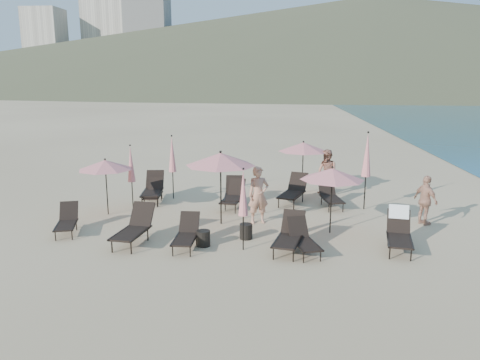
# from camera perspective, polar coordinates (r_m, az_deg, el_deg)

# --- Properties ---
(ground) EXTENTS (800.00, 800.00, 0.00)m
(ground) POSITION_cam_1_polar(r_m,az_deg,el_deg) (13.62, 2.86, -7.74)
(ground) COLOR #D6BA8C
(ground) RESTS_ON ground
(volcanic_headland) EXTENTS (690.00, 690.00, 55.00)m
(volcanic_headland) POSITION_cam_1_polar(r_m,az_deg,el_deg) (324.05, 17.92, 15.60)
(volcanic_headland) COLOR brown
(volcanic_headland) RESTS_ON ground
(hotel_skyline) EXTENTS (109.00, 82.00, 55.00)m
(hotel_skyline) POSITION_cam_1_polar(r_m,az_deg,el_deg) (299.79, -14.23, 15.68)
(hotel_skyline) COLOR beige
(hotel_skyline) RESTS_ON ground
(lounger_0) EXTENTS (0.94, 1.57, 0.85)m
(lounger_0) POSITION_cam_1_polar(r_m,az_deg,el_deg) (15.33, -20.35, -4.66)
(lounger_0) COLOR black
(lounger_0) RESTS_ON ground
(lounger_1) EXTENTS (0.92, 1.88, 1.04)m
(lounger_1) POSITION_cam_1_polar(r_m,az_deg,el_deg) (13.84, -12.76, -5.60)
(lounger_1) COLOR black
(lounger_1) RESTS_ON ground
(lounger_2) EXTENTS (0.59, 1.52, 0.87)m
(lounger_2) POSITION_cam_1_polar(r_m,az_deg,el_deg) (13.28, -6.56, -6.49)
(lounger_2) COLOR black
(lounger_2) RESTS_ON ground
(lounger_3) EXTENTS (0.99, 1.79, 0.97)m
(lounger_3) POSITION_cam_1_polar(r_m,az_deg,el_deg) (13.02, 6.04, -6.64)
(lounger_3) COLOR black
(lounger_3) RESTS_ON ground
(lounger_4) EXTENTS (0.97, 1.58, 0.85)m
(lounger_4) POSITION_cam_1_polar(r_m,az_deg,el_deg) (12.91, 7.72, -7.11)
(lounger_4) COLOR black
(lounger_4) RESTS_ON ground
(lounger_5) EXTENTS (0.94, 1.83, 1.09)m
(lounger_5) POSITION_cam_1_polar(r_m,az_deg,el_deg) (13.79, 18.83, -5.87)
(lounger_5) COLOR black
(lounger_5) RESTS_ON ground
(lounger_6) EXTENTS (0.70, 1.55, 0.87)m
(lounger_6) POSITION_cam_1_polar(r_m,az_deg,el_deg) (18.18, -10.45, -1.45)
(lounger_6) COLOR black
(lounger_6) RESTS_ON ground
(lounger_7) EXTENTS (0.91, 1.92, 1.06)m
(lounger_7) POSITION_cam_1_polar(r_m,az_deg,el_deg) (18.42, -10.56, -0.99)
(lounger_7) COLOR black
(lounger_7) RESTS_ON ground
(lounger_8) EXTENTS (0.74, 1.75, 0.99)m
(lounger_8) POSITION_cam_1_polar(r_m,az_deg,el_deg) (17.52, -0.78, -1.58)
(lounger_8) COLOR black
(lounger_8) RESTS_ON ground
(lounger_9) EXTENTS (0.86, 1.73, 0.95)m
(lounger_9) POSITION_cam_1_polar(r_m,az_deg,el_deg) (17.18, -0.82, -1.92)
(lounger_9) COLOR black
(lounger_9) RESTS_ON ground
(lounger_10) EXTENTS (1.27, 1.97, 1.06)m
(lounger_10) POSITION_cam_1_polar(r_m,az_deg,el_deg) (17.86, 6.53, -1.28)
(lounger_10) COLOR black
(lounger_10) RESTS_ON ground
(lounger_11) EXTENTS (0.89, 1.71, 0.94)m
(lounger_11) POSITION_cam_1_polar(r_m,az_deg,el_deg) (17.60, 10.94, -1.82)
(lounger_11) COLOR black
(lounger_11) RESTS_ON ground
(umbrella_open_0) EXTENTS (1.85, 1.85, 1.99)m
(umbrella_open_0) POSITION_cam_1_polar(r_m,az_deg,el_deg) (16.68, -16.11, 1.78)
(umbrella_open_0) COLOR black
(umbrella_open_0) RESTS_ON ground
(umbrella_open_1) EXTENTS (2.25, 2.25, 2.42)m
(umbrella_open_1) POSITION_cam_1_polar(r_m,az_deg,el_deg) (14.89, -2.39, 2.54)
(umbrella_open_1) COLOR black
(umbrella_open_1) RESTS_ON ground
(umbrella_open_2) EXTENTS (1.94, 1.94, 2.09)m
(umbrella_open_2) POSITION_cam_1_polar(r_m,az_deg,el_deg) (14.32, 11.18, 0.72)
(umbrella_open_2) COLOR black
(umbrella_open_2) RESTS_ON ground
(umbrella_open_3) EXTENTS (2.03, 2.03, 2.19)m
(umbrella_open_3) POSITION_cam_1_polar(r_m,az_deg,el_deg) (19.22, 7.72, 4.02)
(umbrella_open_3) COLOR black
(umbrella_open_3) RESTS_ON ground
(umbrella_closed_0) EXTENTS (0.27, 0.27, 2.33)m
(umbrella_closed_0) POSITION_cam_1_polar(r_m,az_deg,el_deg) (12.66, 0.40, -1.62)
(umbrella_closed_0) COLOR black
(umbrella_closed_0) RESTS_ON ground
(umbrella_closed_1) EXTENTS (0.33, 0.33, 2.84)m
(umbrella_closed_1) POSITION_cam_1_polar(r_m,az_deg,el_deg) (17.25, 15.21, 2.91)
(umbrella_closed_1) COLOR black
(umbrella_closed_1) RESTS_ON ground
(umbrella_closed_2) EXTENTS (0.28, 0.28, 2.37)m
(umbrella_closed_2) POSITION_cam_1_polar(r_m,az_deg,el_deg) (17.19, -13.15, 1.87)
(umbrella_closed_2) COLOR black
(umbrella_closed_2) RESTS_ON ground
(umbrella_closed_3) EXTENTS (0.30, 0.30, 2.53)m
(umbrella_closed_3) POSITION_cam_1_polar(r_m,az_deg,el_deg) (18.37, -8.27, 3.08)
(umbrella_closed_3) COLOR black
(umbrella_closed_3) RESTS_ON ground
(side_table_0) EXTENTS (0.39, 0.39, 0.45)m
(side_table_0) POSITION_cam_1_polar(r_m,az_deg,el_deg) (13.39, -4.49, -7.10)
(side_table_0) COLOR black
(side_table_0) RESTS_ON ground
(side_table_1) EXTENTS (0.38, 0.38, 0.45)m
(side_table_1) POSITION_cam_1_polar(r_m,az_deg,el_deg) (13.93, 0.74, -6.28)
(side_table_1) COLOR black
(side_table_1) RESTS_ON ground
(beachgoer_a) EXTENTS (0.79, 0.64, 1.88)m
(beachgoer_a) POSITION_cam_1_polar(r_m,az_deg,el_deg) (15.26, 2.26, -1.84)
(beachgoer_a) COLOR tan
(beachgoer_a) RESTS_ON ground
(beachgoer_b) EXTENTS (1.11, 1.16, 1.88)m
(beachgoer_b) POSITION_cam_1_polar(r_m,az_deg,el_deg) (19.12, 10.55, 0.86)
(beachgoer_b) COLOR #AF725A
(beachgoer_b) RESTS_ON ground
(beachgoer_c) EXTENTS (0.80, 1.02, 1.62)m
(beachgoer_c) POSITION_cam_1_polar(r_m,az_deg,el_deg) (16.25, 21.69, -2.32)
(beachgoer_c) COLOR tan
(beachgoer_c) RESTS_ON ground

